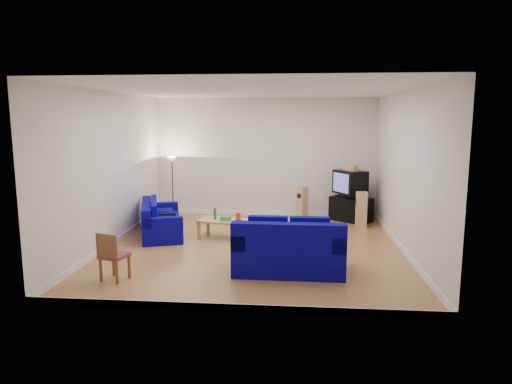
# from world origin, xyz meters

# --- Properties ---
(room) EXTENTS (6.01, 6.51, 3.21)m
(room) POSITION_xyz_m (0.00, 0.00, 1.54)
(room) COLOR brown
(room) RESTS_ON ground
(sofa_three_seat) EXTENTS (1.42, 2.14, 0.76)m
(sofa_three_seat) POSITION_xyz_m (-2.27, 0.83, 0.28)
(sofa_three_seat) COLOR #090459
(sofa_three_seat) RESTS_ON ground
(sofa_loveseat) EXTENTS (1.91, 1.08, 0.95)m
(sofa_loveseat) POSITION_xyz_m (0.74, -1.49, 0.36)
(sofa_loveseat) COLOR #090459
(sofa_loveseat) RESTS_ON ground
(coffee_table) EXTENTS (1.28, 0.85, 0.43)m
(coffee_table) POSITION_xyz_m (-0.70, 0.64, 0.37)
(coffee_table) COLOR tan
(coffee_table) RESTS_ON ground
(bottle) EXTENTS (0.06, 0.06, 0.26)m
(bottle) POSITION_xyz_m (-0.94, 0.64, 0.56)
(bottle) COLOR #197233
(bottle) RESTS_ON coffee_table
(tissue_box) EXTENTS (0.26, 0.16, 0.10)m
(tissue_box) POSITION_xyz_m (-0.68, 0.53, 0.48)
(tissue_box) COLOR green
(tissue_box) RESTS_ON coffee_table
(red_canister) EXTENTS (0.14, 0.14, 0.15)m
(red_canister) POSITION_xyz_m (-0.42, 0.70, 0.50)
(red_canister) COLOR red
(red_canister) RESTS_ON coffee_table
(remote) EXTENTS (0.16, 0.06, 0.02)m
(remote) POSITION_xyz_m (-0.39, 0.54, 0.44)
(remote) COLOR black
(remote) RESTS_ON coffee_table
(tv_stand) EXTENTS (1.15, 1.08, 0.62)m
(tv_stand) POSITION_xyz_m (2.29, 2.70, 0.31)
(tv_stand) COLOR black
(tv_stand) RESTS_ON ground
(av_receiver) EXTENTS (0.55, 0.51, 0.10)m
(av_receiver) POSITION_xyz_m (2.29, 2.67, 0.68)
(av_receiver) COLOR black
(av_receiver) RESTS_ON tv_stand
(television) EXTENTS (0.89, 0.97, 0.60)m
(television) POSITION_xyz_m (2.24, 2.66, 1.03)
(television) COLOR black
(television) RESTS_ON av_receiver
(centre_speaker) EXTENTS (0.38, 0.40, 0.14)m
(centre_speaker) POSITION_xyz_m (2.23, 2.68, 1.40)
(centre_speaker) COLOR tan
(centre_speaker) RESTS_ON television
(speaker_left) EXTENTS (0.32, 0.34, 0.90)m
(speaker_left) POSITION_xyz_m (1.01, 2.70, 0.45)
(speaker_left) COLOR tan
(speaker_left) RESTS_ON ground
(speaker_right) EXTENTS (0.28, 0.21, 0.89)m
(speaker_right) POSITION_xyz_m (2.45, 1.98, 0.44)
(speaker_right) COLOR tan
(speaker_right) RESTS_ON ground
(floor_lamp) EXTENTS (0.28, 0.28, 1.64)m
(floor_lamp) POSITION_xyz_m (-2.45, 2.70, 1.36)
(floor_lamp) COLOR black
(floor_lamp) RESTS_ON ground
(dining_chair) EXTENTS (0.49, 0.49, 0.82)m
(dining_chair) POSITION_xyz_m (-2.14, -2.20, 0.46)
(dining_chair) COLOR brown
(dining_chair) RESTS_ON ground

